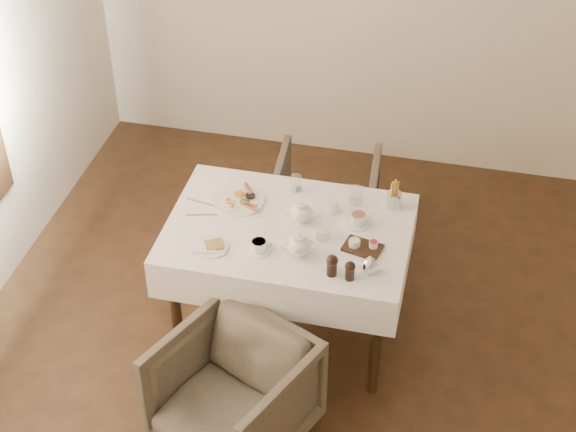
% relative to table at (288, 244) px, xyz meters
% --- Properties ---
extents(table, '(1.28, 0.88, 0.75)m').
position_rel_table_xyz_m(table, '(0.00, 0.00, 0.00)').
color(table, black).
rests_on(table, ground).
extents(armchair_near, '(0.88, 0.89, 0.62)m').
position_rel_table_xyz_m(armchair_near, '(-0.10, -0.78, -0.33)').
color(armchair_near, '#453D32').
rests_on(armchair_near, ground).
extents(armchair_far, '(0.67, 0.69, 0.59)m').
position_rel_table_xyz_m(armchair_far, '(0.05, 0.86, -0.34)').
color(armchair_far, '#453D32').
rests_on(armchair_far, ground).
extents(breakfast_plate, '(0.28, 0.28, 0.04)m').
position_rel_table_xyz_m(breakfast_plate, '(-0.31, 0.16, 0.13)').
color(breakfast_plate, white).
rests_on(breakfast_plate, table).
extents(side_plate, '(0.18, 0.17, 0.02)m').
position_rel_table_xyz_m(side_plate, '(-0.35, -0.25, 0.12)').
color(side_plate, white).
rests_on(side_plate, table).
extents(teapot_centre, '(0.18, 0.15, 0.13)m').
position_rel_table_xyz_m(teapot_centre, '(0.05, 0.07, 0.18)').
color(teapot_centre, white).
rests_on(teapot_centre, table).
extents(teapot_front, '(0.21, 0.19, 0.14)m').
position_rel_table_xyz_m(teapot_front, '(0.10, -0.20, 0.18)').
color(teapot_front, white).
rests_on(teapot_front, table).
extents(creamer, '(0.08, 0.08, 0.07)m').
position_rel_table_xyz_m(creamer, '(0.20, 0.19, 0.15)').
color(creamer, white).
rests_on(creamer, table).
extents(teacup_near, '(0.13, 0.13, 0.06)m').
position_rel_table_xyz_m(teacup_near, '(-0.10, -0.22, 0.15)').
color(teacup_near, white).
rests_on(teacup_near, table).
extents(teacup_far, '(0.13, 0.13, 0.06)m').
position_rel_table_xyz_m(teacup_far, '(0.35, 0.11, 0.15)').
color(teacup_far, white).
rests_on(teacup_far, table).
extents(glass_left, '(0.07, 0.07, 0.09)m').
position_rel_table_xyz_m(glass_left, '(-0.03, 0.33, 0.16)').
color(glass_left, silver).
rests_on(glass_left, table).
extents(glass_mid, '(0.09, 0.09, 0.10)m').
position_rel_table_xyz_m(glass_mid, '(0.19, -0.05, 0.17)').
color(glass_mid, silver).
rests_on(glass_mid, table).
extents(glass_right, '(0.08, 0.08, 0.10)m').
position_rel_table_xyz_m(glass_right, '(0.31, 0.29, 0.17)').
color(glass_right, silver).
rests_on(glass_right, table).
extents(condiment_board, '(0.22, 0.17, 0.05)m').
position_rel_table_xyz_m(condiment_board, '(0.41, -0.08, 0.13)').
color(condiment_board, black).
rests_on(condiment_board, table).
extents(pepper_mill_left, '(0.07, 0.07, 0.12)m').
position_rel_table_xyz_m(pepper_mill_left, '(0.29, -0.31, 0.18)').
color(pepper_mill_left, black).
rests_on(pepper_mill_left, table).
extents(pepper_mill_right, '(0.07, 0.07, 0.11)m').
position_rel_table_xyz_m(pepper_mill_right, '(0.38, -0.32, 0.17)').
color(pepper_mill_right, black).
rests_on(pepper_mill_right, table).
extents(silver_pot, '(0.11, 0.10, 0.11)m').
position_rel_table_xyz_m(silver_pot, '(0.47, -0.25, 0.17)').
color(silver_pot, white).
rests_on(silver_pot, table).
extents(fries_cup, '(0.08, 0.08, 0.16)m').
position_rel_table_xyz_m(fries_cup, '(0.51, 0.30, 0.19)').
color(fries_cup, silver).
rests_on(fries_cup, table).
extents(cutlery_fork, '(0.18, 0.04, 0.00)m').
position_rel_table_xyz_m(cutlery_fork, '(-0.51, 0.10, 0.12)').
color(cutlery_fork, silver).
rests_on(cutlery_fork, table).
extents(cutlery_knife, '(0.17, 0.06, 0.00)m').
position_rel_table_xyz_m(cutlery_knife, '(-0.47, -0.01, 0.12)').
color(cutlery_knife, silver).
rests_on(cutlery_knife, table).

